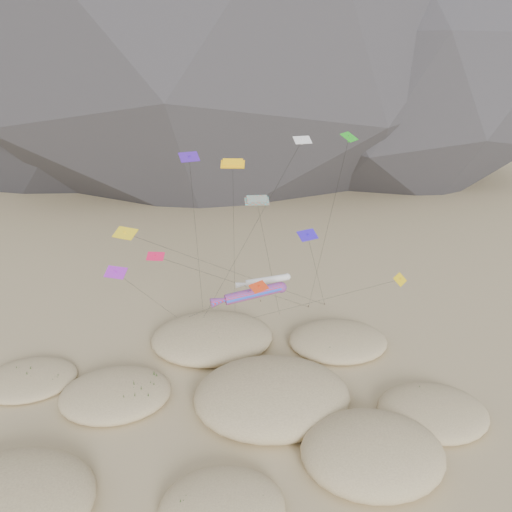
{
  "coord_description": "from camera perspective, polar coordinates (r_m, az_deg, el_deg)",
  "views": [
    {
      "loc": [
        -3.81,
        -36.78,
        32.18
      ],
      "look_at": [
        2.24,
        12.0,
        13.04
      ],
      "focal_mm": 35.0,
      "sensor_mm": 36.0,
      "label": 1
    }
  ],
  "objects": [
    {
      "name": "white_tube_kite",
      "position": [
        52.59,
        0.96,
        -2.84
      ],
      "size": [
        8.21,
        15.8,
        11.3
      ],
      "color": "silver",
      "rests_on": "ground"
    },
    {
      "name": "dunes",
      "position": [
        51.33,
        -2.82,
        -16.52
      ],
      "size": [
        50.96,
        35.65,
        4.12
      ],
      "color": "#CCB789",
      "rests_on": "ground"
    },
    {
      "name": "kite_stakes",
      "position": [
        68.15,
        -1.23,
        -6.76
      ],
      "size": [
        20.26,
        7.46,
        0.3
      ],
      "color": "#3F2D1E",
      "rests_on": "ground"
    },
    {
      "name": "multi_parafoil",
      "position": [
        51.84,
        0.14,
        6.2
      ],
      "size": [
        5.69,
        10.78,
        19.37
      ],
      "color": "red",
      "rests_on": "ground"
    },
    {
      "name": "delta_kites",
      "position": [
        49.63,
        -1.2,
        3.42
      ],
      "size": [
        31.31,
        21.48,
        25.64
      ],
      "color": "green",
      "rests_on": "ground"
    },
    {
      "name": "rainbow_tube_kite",
      "position": [
        48.53,
        -0.58,
        -4.36
      ],
      "size": [
        7.69,
        21.44,
        12.05
      ],
      "color": "red",
      "rests_on": "ground"
    },
    {
      "name": "ground",
      "position": [
        49.02,
        -0.93,
        -19.76
      ],
      "size": [
        500.0,
        500.0,
        0.0
      ],
      "primitive_type": "plane",
      "color": "#CCB789",
      "rests_on": "ground"
    },
    {
      "name": "dune_grass",
      "position": [
        51.1,
        -3.39,
        -16.6
      ],
      "size": [
        43.87,
        26.75,
        1.54
      ],
      "color": "black",
      "rests_on": "ground"
    },
    {
      "name": "orange_parafoil",
      "position": [
        52.33,
        -2.68,
        10.26
      ],
      "size": [
        2.58,
        10.78,
        22.93
      ],
      "color": "#F6B20C",
      "rests_on": "ground"
    }
  ]
}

